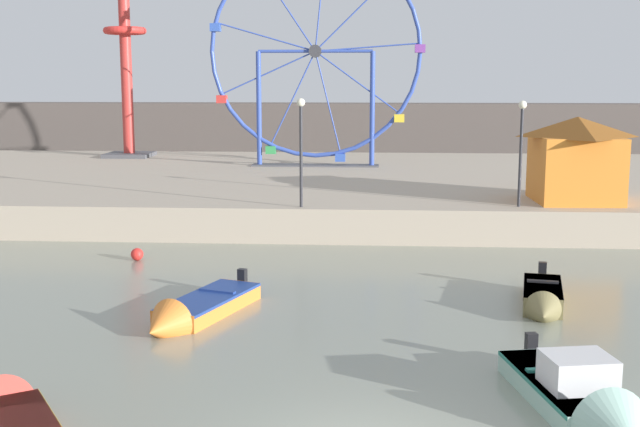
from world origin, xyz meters
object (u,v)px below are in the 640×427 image
at_px(motorboat_olive_wood, 543,299).
at_px(motorboat_orange_hull, 193,311).
at_px(promenade_lamp_far, 301,137).
at_px(carnival_booth_orange_canopy, 576,158).
at_px(drop_tower_red_tower, 126,66).
at_px(mooring_buoy_orange, 137,254).
at_px(ferris_wheel_blue_frame, 315,55).
at_px(promenade_lamp_near, 521,138).
at_px(motorboat_seafoam, 586,402).

bearing_deg(motorboat_olive_wood, motorboat_orange_hull, -69.12).
height_order(motorboat_olive_wood, promenade_lamp_far, promenade_lamp_far).
height_order(motorboat_orange_hull, carnival_booth_orange_canopy, carnival_booth_orange_canopy).
xyz_separation_m(motorboat_olive_wood, drop_tower_red_tower, (-20.17, 28.49, 6.75)).
bearing_deg(drop_tower_red_tower, carnival_booth_orange_canopy, -36.46).
relative_size(promenade_lamp_far, mooring_buoy_orange, 9.48).
relative_size(ferris_wheel_blue_frame, promenade_lamp_near, 3.01).
height_order(promenade_lamp_near, promenade_lamp_far, promenade_lamp_far).
distance_m(motorboat_seafoam, promenade_lamp_far, 18.05).
xyz_separation_m(motorboat_olive_wood, motorboat_orange_hull, (-9.40, -1.71, -0.04)).
xyz_separation_m(motorboat_olive_wood, mooring_buoy_orange, (-12.93, 5.26, -0.08)).
xyz_separation_m(drop_tower_red_tower, promenade_lamp_far, (12.68, -19.58, -2.96)).
bearing_deg(mooring_buoy_orange, promenade_lamp_far, 33.81).
distance_m(motorboat_orange_hull, carnival_booth_orange_canopy, 18.32).
xyz_separation_m(carnival_booth_orange_canopy, promenade_lamp_far, (-10.87, -2.18, 0.93)).
distance_m(motorboat_olive_wood, motorboat_seafoam, 7.40).
bearing_deg(mooring_buoy_orange, motorboat_olive_wood, -22.14).
relative_size(drop_tower_red_tower, carnival_booth_orange_canopy, 3.13).
distance_m(motorboat_seafoam, drop_tower_red_tower, 41.37).
xyz_separation_m(ferris_wheel_blue_frame, promenade_lamp_far, (0.54, -14.85, -3.47)).
bearing_deg(drop_tower_red_tower, motorboat_orange_hull, -70.38).
height_order(motorboat_orange_hull, mooring_buoy_orange, motorboat_orange_hull).
relative_size(motorboat_seafoam, carnival_booth_orange_canopy, 1.26).
xyz_separation_m(motorboat_seafoam, promenade_lamp_near, (1.59, 16.94, 3.71)).
bearing_deg(motorboat_seafoam, motorboat_olive_wood, 163.83).
height_order(motorboat_orange_hull, drop_tower_red_tower, drop_tower_red_tower).
relative_size(promenade_lamp_near, mooring_buoy_orange, 9.27).
bearing_deg(motorboat_orange_hull, ferris_wheel_blue_frame, -164.07).
distance_m(promenade_lamp_near, mooring_buoy_orange, 15.00).
relative_size(motorboat_orange_hull, motorboat_seafoam, 1.00).
height_order(motorboat_orange_hull, motorboat_seafoam, motorboat_seafoam).
distance_m(motorboat_olive_wood, motorboat_orange_hull, 9.55).
bearing_deg(carnival_booth_orange_canopy, mooring_buoy_orange, -162.09).
xyz_separation_m(carnival_booth_orange_canopy, promenade_lamp_near, (-2.46, -1.52, 0.88)).
relative_size(ferris_wheel_blue_frame, promenade_lamp_far, 2.95).
height_order(ferris_wheel_blue_frame, drop_tower_red_tower, ferris_wheel_blue_frame).
relative_size(ferris_wheel_blue_frame, drop_tower_red_tower, 1.03).
bearing_deg(mooring_buoy_orange, carnival_booth_orange_canopy, 19.66).
bearing_deg(motorboat_seafoam, drop_tower_red_tower, -162.51).
bearing_deg(drop_tower_red_tower, promenade_lamp_near, -41.89).
bearing_deg(ferris_wheel_blue_frame, motorboat_olive_wood, -71.34).
distance_m(motorboat_seafoam, carnival_booth_orange_canopy, 19.11).
bearing_deg(motorboat_olive_wood, motorboat_seafoam, 5.48).
bearing_deg(mooring_buoy_orange, motorboat_seafoam, -45.84).
height_order(drop_tower_red_tower, mooring_buoy_orange, drop_tower_red_tower).
xyz_separation_m(ferris_wheel_blue_frame, carnival_booth_orange_canopy, (11.40, -12.66, -4.40)).
xyz_separation_m(drop_tower_red_tower, mooring_buoy_orange, (7.24, -23.23, -6.83)).
bearing_deg(drop_tower_red_tower, motorboat_seafoam, -61.46).
height_order(carnival_booth_orange_canopy, mooring_buoy_orange, carnival_booth_orange_canopy).
bearing_deg(motorboat_orange_hull, promenade_lamp_near, 156.56).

